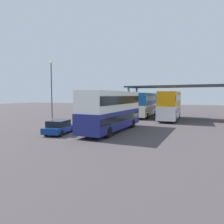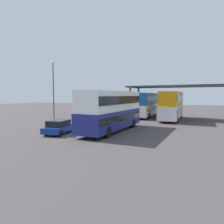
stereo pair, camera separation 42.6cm
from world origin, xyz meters
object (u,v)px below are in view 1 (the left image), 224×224
(double_decker_main, at_px, (112,109))
(double_decker_mid_row, at_px, (145,104))
(double_decker_far_right, at_px, (170,104))
(parked_hatchback, at_px, (59,127))
(lamppost_tall, at_px, (51,83))
(double_decker_near_canopy, at_px, (126,103))

(double_decker_main, distance_m, double_decker_mid_row, 15.88)
(double_decker_main, bearing_deg, double_decker_far_right, -16.39)
(double_decker_main, height_order, double_decker_mid_row, double_decker_main)
(double_decker_mid_row, relative_size, double_decker_far_right, 1.07)
(double_decker_main, xyz_separation_m, double_decker_mid_row, (-0.14, 15.88, -0.01))
(parked_hatchback, xyz_separation_m, double_decker_mid_row, (4.01, 19.26, 1.59))
(double_decker_mid_row, height_order, lamppost_tall, lamppost_tall)
(double_decker_near_canopy, xyz_separation_m, double_decker_far_right, (8.01, -2.90, -0.04))
(double_decker_near_canopy, bearing_deg, double_decker_mid_row, -86.35)
(lamppost_tall, bearing_deg, parked_hatchback, -49.84)
(double_decker_mid_row, relative_size, lamppost_tall, 1.22)
(double_decker_near_canopy, bearing_deg, parked_hatchback, 177.40)
(parked_hatchback, relative_size, double_decker_near_canopy, 0.37)
(double_decker_near_canopy, xyz_separation_m, lamppost_tall, (-10.02, -7.88, 3.26))
(double_decker_near_canopy, height_order, lamppost_tall, lamppost_tall)
(double_decker_main, distance_m, parked_hatchback, 5.58)
(parked_hatchback, height_order, lamppost_tall, lamppost_tall)
(parked_hatchback, height_order, double_decker_mid_row, double_decker_mid_row)
(parked_hatchback, bearing_deg, double_decker_main, -58.16)
(double_decker_near_canopy, xyz_separation_m, double_decker_mid_row, (3.38, 0.26, -0.12))
(parked_hatchback, bearing_deg, double_decker_mid_row, -19.09)
(double_decker_far_right, bearing_deg, double_decker_mid_row, 56.13)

